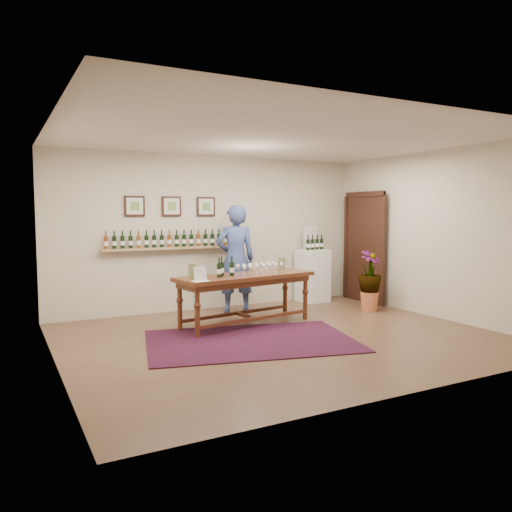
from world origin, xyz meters
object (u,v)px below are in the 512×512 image
display_pedestal (313,276)px  tasting_table (246,282)px  potted_plant (370,281)px  person (235,259)px

display_pedestal → tasting_table: bearing=-149.4°
potted_plant → tasting_table: bearing=178.9°
tasting_table → person: person is taller
potted_plant → person: person is taller
tasting_table → display_pedestal: size_ratio=2.27×
display_pedestal → potted_plant: 1.35m
tasting_table → person: bearing=64.2°
person → display_pedestal: bearing=-157.6°
tasting_table → potted_plant: bearing=-10.5°
potted_plant → person: size_ratio=0.50×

